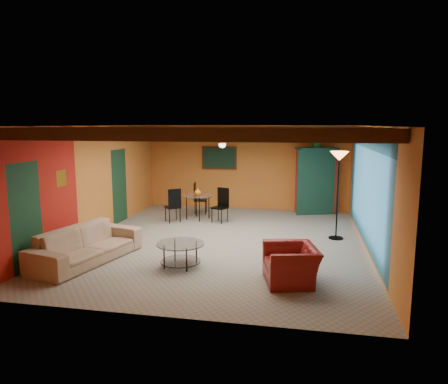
% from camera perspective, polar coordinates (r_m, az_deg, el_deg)
% --- Properties ---
extents(room, '(6.52, 8.01, 2.71)m').
position_cam_1_polar(room, '(9.66, -0.10, 7.02)').
color(room, gray).
rests_on(room, ground).
extents(sofa, '(1.49, 2.57, 0.71)m').
position_cam_1_polar(sofa, '(8.87, -18.24, -6.83)').
color(sofa, '#9E7F66').
rests_on(sofa, ground).
extents(armchair, '(1.09, 1.18, 0.65)m').
position_cam_1_polar(armchair, '(7.47, 9.13, -9.73)').
color(armchair, maroon).
rests_on(armchair, ground).
extents(coffee_table, '(1.06, 1.06, 0.48)m').
position_cam_1_polar(coffee_table, '(8.22, -5.96, -8.50)').
color(coffee_table, silver).
rests_on(coffee_table, ground).
extents(dining_table, '(2.45, 2.45, 0.98)m').
position_cam_1_polar(dining_table, '(12.13, -3.60, -1.45)').
color(dining_table, silver).
rests_on(dining_table, ground).
extents(armoire, '(1.25, 0.89, 1.98)m').
position_cam_1_polar(armoire, '(13.18, 12.42, 1.41)').
color(armoire, maroon).
rests_on(armoire, ground).
extents(floor_lamp, '(0.47, 0.47, 2.12)m').
position_cam_1_polar(floor_lamp, '(10.29, 15.26, -0.46)').
color(floor_lamp, black).
rests_on(floor_lamp, ground).
extents(ceiling_fan, '(1.50, 1.50, 0.44)m').
position_cam_1_polar(ceiling_fan, '(9.56, -0.23, 6.99)').
color(ceiling_fan, '#472614').
rests_on(ceiling_fan, ceiling).
extents(painting, '(1.05, 0.03, 0.65)m').
position_cam_1_polar(painting, '(13.65, -0.67, 4.69)').
color(painting, black).
rests_on(painting, wall_back).
extents(potted_plant, '(0.55, 0.50, 0.53)m').
position_cam_1_polar(potted_plant, '(13.08, 12.61, 6.86)').
color(potted_plant, '#26661E').
rests_on(potted_plant, armoire).
extents(vase, '(0.25, 0.25, 0.21)m').
position_cam_1_polar(vase, '(12.03, -3.63, 1.32)').
color(vase, orange).
rests_on(vase, dining_table).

